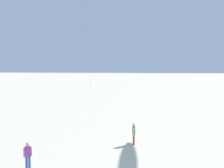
# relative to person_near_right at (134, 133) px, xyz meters

# --- Properties ---
(person_near_right) EXTENTS (0.23, 0.51, 1.69)m
(person_near_right) POSITION_rel_person_near_right_xyz_m (0.00, 0.00, 0.00)
(person_near_right) COLOR red
(person_near_right) RESTS_ON ground
(person_mid_field) EXTENTS (0.44, 0.33, 1.69)m
(person_mid_field) POSITION_rel_person_near_right_xyz_m (-6.19, -5.19, -0.00)
(person_mid_field) COLOR #284CA3
(person_mid_field) RESTS_ON ground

